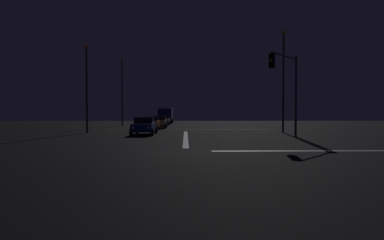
% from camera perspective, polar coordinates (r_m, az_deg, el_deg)
% --- Properties ---
extents(ground, '(120.00, 120.00, 0.10)m').
position_cam_1_polar(ground, '(14.90, -1.25, -6.31)').
color(ground, black).
extents(stop_line_north, '(0.35, 14.88, 0.01)m').
position_cam_1_polar(stop_line_north, '(23.52, -1.24, -3.38)').
color(stop_line_north, white).
rests_on(stop_line_north, ground).
extents(centre_line_ns, '(22.00, 0.15, 0.01)m').
position_cam_1_polar(centre_line_ns, '(35.09, -1.23, -1.83)').
color(centre_line_ns, yellow).
rests_on(centre_line_ns, ground).
extents(crosswalk_bar_east, '(14.88, 0.40, 0.01)m').
position_cam_1_polar(crosswalk_bar_east, '(17.28, 29.38, -5.25)').
color(crosswalk_bar_east, white).
rests_on(crosswalk_bar_east, ground).
extents(sedan_blue, '(2.02, 4.33, 1.57)m').
position_cam_1_polar(sedan_blue, '(26.80, -9.29, -1.11)').
color(sedan_blue, navy).
rests_on(sedan_blue, ground).
extents(sedan_orange, '(2.02, 4.33, 1.57)m').
position_cam_1_polar(sedan_orange, '(33.40, -8.05, -0.64)').
color(sedan_orange, '#C66014').
rests_on(sedan_orange, ground).
extents(sedan_gray, '(2.02, 4.33, 1.57)m').
position_cam_1_polar(sedan_gray, '(38.60, -6.46, -0.37)').
color(sedan_gray, slate).
rests_on(sedan_gray, ground).
extents(sedan_red, '(2.02, 4.33, 1.57)m').
position_cam_1_polar(sedan_red, '(44.60, -6.15, -0.15)').
color(sedan_red, maroon).
rests_on(sedan_red, ground).
extents(sedan_white, '(2.02, 4.33, 1.57)m').
position_cam_1_polar(sedan_white, '(49.86, -5.45, 0.01)').
color(sedan_white, silver).
rests_on(sedan_white, ground).
extents(box_truck, '(2.68, 8.28, 3.08)m').
position_cam_1_polar(box_truck, '(57.27, -5.12, 1.08)').
color(box_truck, navy).
rests_on(box_truck, ground).
extents(traffic_signal_ne, '(3.18, 3.18, 6.64)m').
position_cam_1_polar(traffic_signal_ne, '(24.12, 17.99, 7.52)').
color(traffic_signal_ne, '#4C4C51').
rests_on(traffic_signal_ne, ground).
extents(streetlamp_left_near, '(0.44, 0.44, 8.72)m').
position_cam_1_polar(streetlamp_left_near, '(30.80, -19.87, 7.04)').
color(streetlamp_left_near, '#424247').
rests_on(streetlamp_left_near, ground).
extents(streetlamp_left_far, '(0.44, 0.44, 10.31)m').
position_cam_1_polar(streetlamp_left_far, '(46.26, -13.49, 6.15)').
color(streetlamp_left_far, '#424247').
rests_on(streetlamp_left_far, ground).
extents(streetlamp_right_near, '(0.44, 0.44, 10.20)m').
position_cam_1_polar(streetlamp_right_near, '(30.88, 17.41, 8.46)').
color(streetlamp_right_near, '#424247').
rests_on(streetlamp_right_near, ground).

